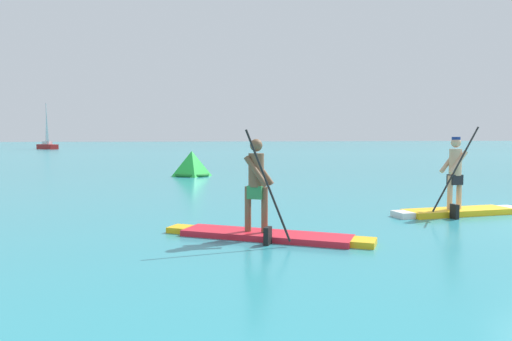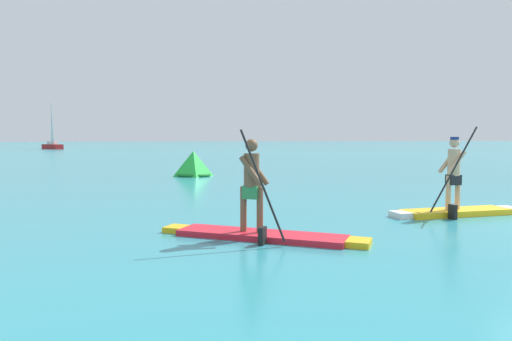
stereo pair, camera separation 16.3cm
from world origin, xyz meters
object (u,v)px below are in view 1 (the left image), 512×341
object	(u,v)px
paddleboarder_mid_center	(456,200)
race_marker_buoy	(192,165)
paddleboarder_near_left	(264,219)
sailboat_left_horizon	(47,143)

from	to	relation	value
paddleboarder_mid_center	race_marker_buoy	xyz separation A→B (m)	(-3.87, 12.04, 0.16)
race_marker_buoy	paddleboarder_near_left	bearing A→B (deg)	-93.84
paddleboarder_mid_center	sailboat_left_horizon	size ratio (longest dim) A/B	0.44
paddleboarder_mid_center	sailboat_left_horizon	bearing A→B (deg)	-75.89
paddleboarder_near_left	sailboat_left_horizon	size ratio (longest dim) A/B	0.45
paddleboarder_near_left	sailboat_left_horizon	world-z (taller)	sailboat_left_horizon
sailboat_left_horizon	paddleboarder_mid_center	bearing A→B (deg)	163.23
race_marker_buoy	sailboat_left_horizon	size ratio (longest dim) A/B	0.22
race_marker_buoy	sailboat_left_horizon	xyz separation A→B (m)	(-12.86, 56.38, 0.50)
paddleboarder_near_left	sailboat_left_horizon	distance (m)	70.54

